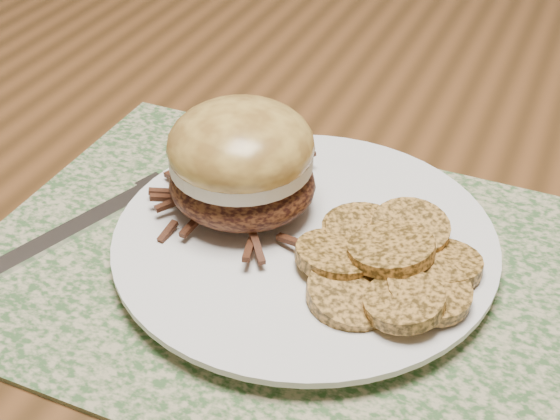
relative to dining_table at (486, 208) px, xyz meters
The scene contains 6 objects.
dining_table is the anchor object (origin of this frame).
placemat 0.28m from the dining_table, 112.62° to the right, with size 0.45×0.33×0.00m, color #385B2F.
dinner_plate 0.26m from the dining_table, 113.86° to the right, with size 0.26×0.26×0.02m, color white.
pork_sandwich 0.30m from the dining_table, 126.04° to the right, with size 0.13×0.12×0.08m.
roasted_potatoes 0.26m from the dining_table, 98.28° to the right, with size 0.14×0.15×0.03m.
fork 0.37m from the dining_table, 136.38° to the right, with size 0.09×0.20×0.00m.
Camera 1 is at (0.06, -0.63, 1.12)m, focal length 50.00 mm.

